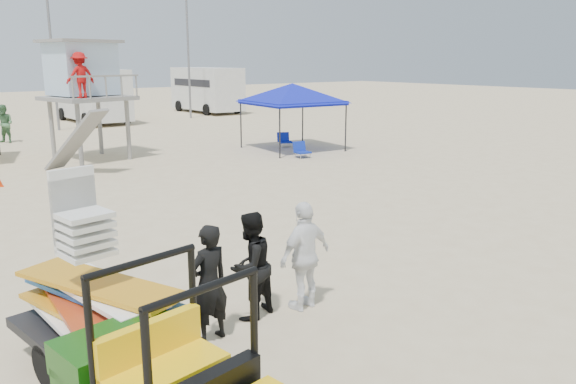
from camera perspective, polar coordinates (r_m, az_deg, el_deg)
ground at (r=8.92m, az=9.52°, el=-12.16°), size 140.00×140.00×0.00m
utility_cart at (r=5.54m, az=-11.35°, el=-18.47°), size 1.65×2.74×1.96m
surf_trailer at (r=7.50m, az=-19.50°, el=-10.19°), size 1.66×2.65×2.25m
man_left at (r=7.82m, az=-8.04°, el=-9.18°), size 0.65×0.47×1.67m
man_mid at (r=8.44m, az=-3.84°, el=-7.47°), size 0.94×0.83×1.64m
man_right at (r=8.71m, az=1.75°, el=-6.48°), size 1.05×0.53×1.72m
lifeguard_tower at (r=23.04m, az=-20.15°, el=11.25°), size 3.26×3.26×4.44m
canopy_blue at (r=24.26m, az=0.44°, el=10.64°), size 3.75×3.75×3.24m
beach_chair_b at (r=22.44m, az=1.34°, el=4.31°), size 0.61×0.66×0.64m
beach_chair_c at (r=25.30m, az=-0.37°, el=5.34°), size 0.71×0.79×0.64m
rv_mid_right at (r=37.42m, az=-19.30°, el=9.47°), size 2.64×7.00×3.25m
rv_far_right at (r=42.49m, az=-8.26°, el=10.43°), size 2.64×6.60×3.25m
light_pole_left at (r=33.62m, az=-22.83°, el=12.60°), size 0.14×0.14×8.00m
light_pole_right at (r=38.38m, az=-10.08°, el=13.37°), size 0.14×0.14×8.00m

